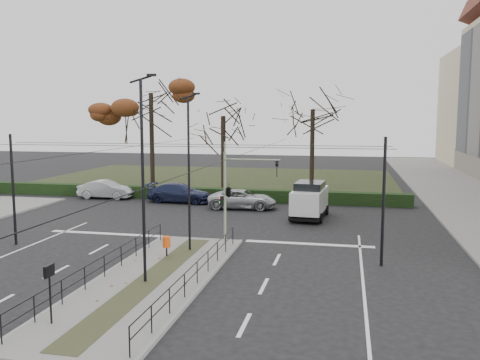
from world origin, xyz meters
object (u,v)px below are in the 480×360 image
object	(u,v)px
white_van	(310,199)
parked_car_fourth	(242,199)
streetlamp_median_near	(143,179)
parked_car_second	(106,190)
rust_tree	(151,93)
streetlamp_median_far	(189,171)
traffic_light	(230,190)
bare_tree_near	(223,122)
bare_tree_center	(313,115)
parked_car_third	(180,193)
litter_bin	(167,242)
info_panel	(49,278)

from	to	relation	value
white_van	parked_car_fourth	bearing A→B (deg)	153.04
streetlamp_median_near	parked_car_second	size ratio (longest dim) A/B	1.82
rust_tree	streetlamp_median_far	bearing A→B (deg)	-64.23
traffic_light	bare_tree_near	size ratio (longest dim) A/B	0.53
traffic_light	bare_tree_center	world-z (taller)	bare_tree_center
streetlamp_median_near	parked_car_second	distance (m)	23.99
parked_car_fourth	parked_car_third	bearing A→B (deg)	69.55
parked_car_third	traffic_light	bearing A→B (deg)	-147.81
litter_bin	white_van	size ratio (longest dim) A/B	0.20
info_panel	parked_car_third	xyz separation A→B (m)	(-3.83, 24.55, -0.92)
traffic_light	bare_tree_center	bearing A→B (deg)	83.75
parked_car_third	rust_tree	world-z (taller)	rust_tree
info_panel	white_van	bearing A→B (deg)	70.97
traffic_light	parked_car_fourth	size ratio (longest dim) A/B	0.95
info_panel	white_van	distance (m)	21.33
litter_bin	parked_car_fourth	size ratio (longest dim) A/B	0.19
streetlamp_median_far	parked_car_fourth	size ratio (longest dim) A/B	1.54
traffic_light	litter_bin	world-z (taller)	traffic_light
litter_bin	streetlamp_median_far	distance (m)	3.69
traffic_light	rust_tree	xyz separation A→B (m)	(-12.97, 21.40, 6.27)
litter_bin	streetlamp_median_near	xyz separation A→B (m)	(0.48, -3.82, 3.58)
traffic_light	litter_bin	xyz separation A→B (m)	(-2.36, -3.52, -2.14)
info_panel	parked_car_second	xyz separation A→B (m)	(-10.63, 25.11, -0.93)
bare_tree_near	traffic_light	bearing A→B (deg)	-75.11
bare_tree_center	bare_tree_near	xyz separation A→B (m)	(-7.61, -6.19, -0.62)
parked_car_fourth	parked_car_second	bearing A→B (deg)	76.30
streetlamp_median_near	parked_car_second	world-z (taller)	streetlamp_median_near
traffic_light	bare_tree_center	size ratio (longest dim) A/B	0.49
parked_car_fourth	rust_tree	bearing A→B (deg)	43.96
streetlamp_median_far	bare_tree_center	distance (m)	27.30
traffic_light	parked_car_second	bearing A→B (deg)	136.67
parked_car_second	streetlamp_median_near	bearing A→B (deg)	-150.68
streetlamp_median_far	parked_car_fourth	xyz separation A→B (m)	(0.06, 12.95, -3.46)
streetlamp_median_near	parked_car_third	distance (m)	20.88
litter_bin	bare_tree_center	bearing A→B (deg)	79.82
parked_car_third	bare_tree_near	xyz separation A→B (m)	(2.18, 5.93, 5.70)
litter_bin	streetlamp_median_near	distance (m)	5.26
bare_tree_near	white_van	bearing A→B (deg)	-50.16
litter_bin	white_van	xyz separation A→B (m)	(6.06, 11.68, 0.46)
bare_tree_near	rust_tree	bearing A→B (deg)	160.02
parked_car_fourth	rust_tree	xyz separation A→B (m)	(-11.42, 10.58, 8.53)
streetlamp_median_near	bare_tree_center	size ratio (longest dim) A/B	0.84
traffic_light	litter_bin	bearing A→B (deg)	-123.82
parked_car_second	info_panel	bearing A→B (deg)	-158.17
parked_car_second	white_van	distance (m)	18.28
streetlamp_median_near	parked_car_fourth	bearing A→B (deg)	88.96
parked_car_fourth	rust_tree	distance (m)	17.75
traffic_light	rust_tree	world-z (taller)	rust_tree
parked_car_third	white_van	world-z (taller)	white_van
litter_bin	white_van	distance (m)	13.16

